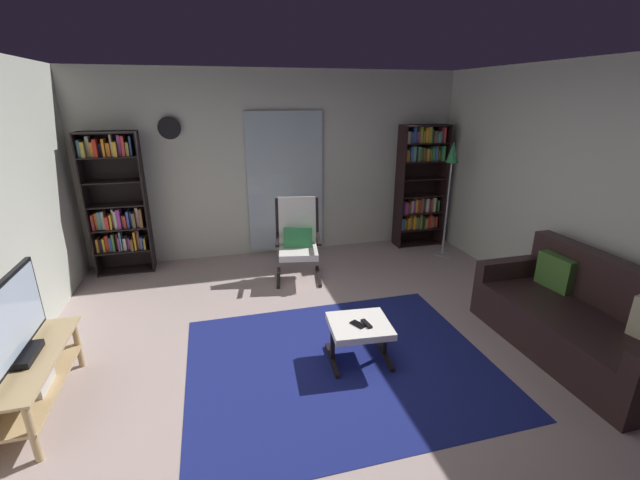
% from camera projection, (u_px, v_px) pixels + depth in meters
% --- Properties ---
extents(ground_plane, '(7.02, 7.02, 0.00)m').
position_uv_depth(ground_plane, '(337.00, 359.00, 3.71)').
color(ground_plane, '#B19B96').
extents(wall_back, '(5.60, 0.06, 2.60)m').
position_uv_depth(wall_back, '(279.00, 165.00, 5.93)').
color(wall_back, beige).
rests_on(wall_back, ground).
extents(wall_right, '(0.06, 6.00, 2.60)m').
position_uv_depth(wall_right, '(608.00, 200.00, 3.94)').
color(wall_right, beige).
rests_on(wall_right, ground).
extents(glass_door_panel, '(1.10, 0.01, 2.00)m').
position_uv_depth(glass_door_panel, '(286.00, 183.00, 5.97)').
color(glass_door_panel, silver).
extents(area_rug, '(2.62, 2.14, 0.01)m').
position_uv_depth(area_rug, '(340.00, 363.00, 3.64)').
color(area_rug, navy).
rests_on(area_rug, ground).
extents(tv_stand, '(0.48, 1.13, 0.46)m').
position_uv_depth(tv_stand, '(27.00, 377.00, 3.00)').
color(tv_stand, tan).
rests_on(tv_stand, ground).
extents(television, '(0.20, 0.94, 0.60)m').
position_uv_depth(television, '(12.00, 323.00, 2.86)').
color(television, black).
rests_on(television, tv_stand).
extents(bookshelf_near_tv, '(0.70, 0.30, 1.84)m').
position_uv_depth(bookshelf_near_tv, '(117.00, 203.00, 5.30)').
color(bookshelf_near_tv, black).
rests_on(bookshelf_near_tv, ground).
extents(bookshelf_near_sofa, '(0.73, 0.30, 1.85)m').
position_uv_depth(bookshelf_near_sofa, '(420.00, 184.00, 6.31)').
color(bookshelf_near_sofa, black).
rests_on(bookshelf_near_sofa, ground).
extents(leather_sofa, '(0.86, 1.81, 0.87)m').
position_uv_depth(leather_sofa, '(581.00, 321.00, 3.73)').
color(leather_sofa, black).
rests_on(leather_sofa, ground).
extents(lounge_armchair, '(0.67, 0.74, 1.02)m').
position_uv_depth(lounge_armchair, '(298.00, 237.00, 5.28)').
color(lounge_armchair, black).
rests_on(lounge_armchair, ground).
extents(ottoman, '(0.56, 0.52, 0.37)m').
position_uv_depth(ottoman, '(359.00, 329.00, 3.61)').
color(ottoman, white).
rests_on(ottoman, ground).
extents(tv_remote, '(0.06, 0.15, 0.02)m').
position_uv_depth(tv_remote, '(367.00, 324.00, 3.55)').
color(tv_remote, black).
rests_on(tv_remote, ottoman).
extents(cell_phone, '(0.12, 0.16, 0.01)m').
position_uv_depth(cell_phone, '(358.00, 324.00, 3.55)').
color(cell_phone, black).
rests_on(cell_phone, ottoman).
extents(floor_lamp_by_shelf, '(0.22, 0.22, 1.66)m').
position_uv_depth(floor_lamp_by_shelf, '(451.00, 167.00, 5.72)').
color(floor_lamp_by_shelf, '#A5A5AD').
rests_on(floor_lamp_by_shelf, ground).
extents(wall_clock, '(0.29, 0.03, 0.29)m').
position_uv_depth(wall_clock, '(169.00, 128.00, 5.33)').
color(wall_clock, silver).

